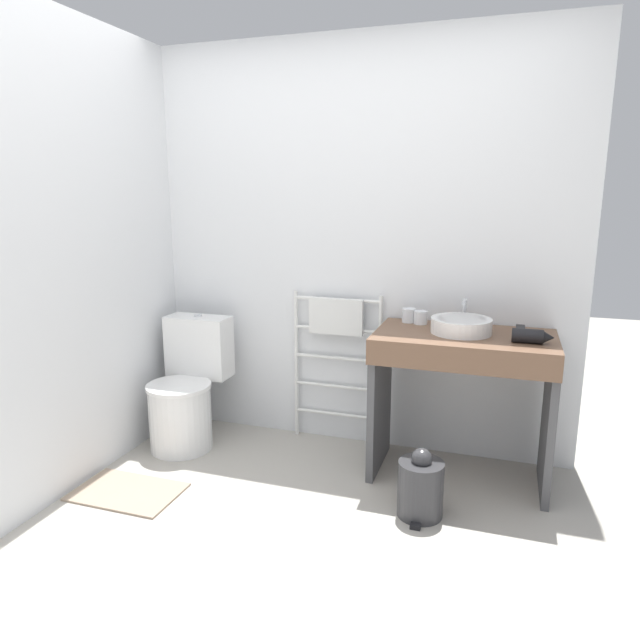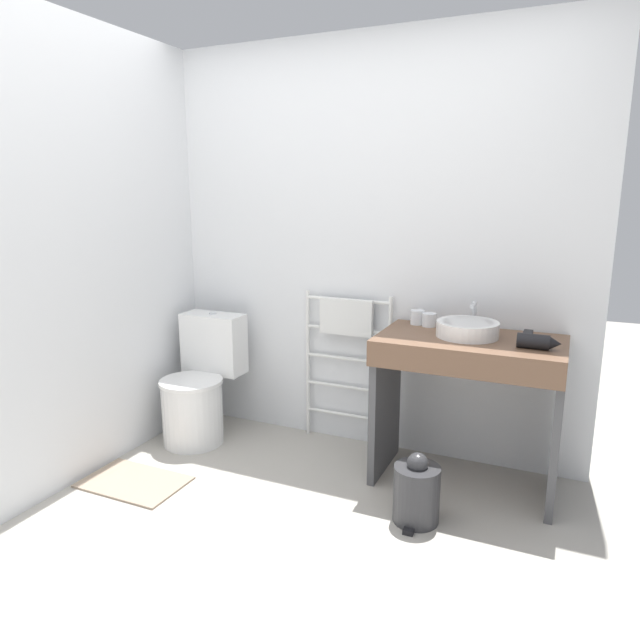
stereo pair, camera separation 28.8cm
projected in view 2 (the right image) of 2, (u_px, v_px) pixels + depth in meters
name	position (u px, v px, depth m)	size (l,w,h in m)	color
ground_plane	(238.00, 574.00, 2.40)	(12.00, 12.00, 0.00)	#A8A399
wall_back	(365.00, 249.00, 3.48)	(2.72, 0.12, 2.46)	silver
wall_side	(107.00, 252.00, 3.30)	(0.12, 2.16, 2.46)	silver
toilet	(200.00, 388.00, 3.67)	(0.41, 0.56, 0.80)	white
towel_radiator	(347.00, 338.00, 3.53)	(0.57, 0.06, 0.96)	white
vanity_counter	(467.00, 387.00, 3.01)	(0.95, 0.56, 0.83)	brown
sink_basin	(467.00, 329.00, 2.98)	(0.32, 0.32, 0.08)	white
faucet	(474.00, 312.00, 3.13)	(0.02, 0.10, 0.15)	silver
cup_near_wall	(417.00, 317.00, 3.26)	(0.08, 0.08, 0.08)	white
cup_near_edge	(429.00, 320.00, 3.21)	(0.08, 0.08, 0.08)	white
hair_dryer	(536.00, 341.00, 2.77)	(0.20, 0.18, 0.07)	black
trash_bin	(416.00, 492.00, 2.76)	(0.23, 0.26, 0.35)	#333335
bath_mat	(134.00, 482.00, 3.15)	(0.56, 0.36, 0.01)	gray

